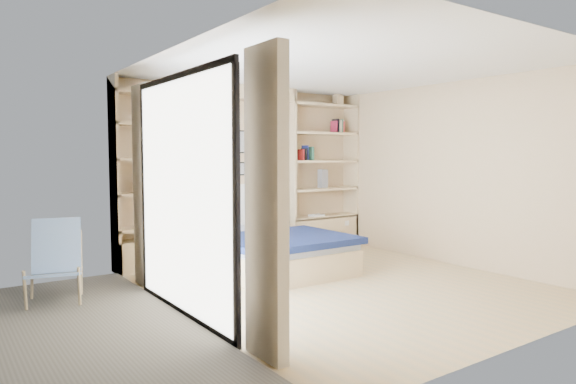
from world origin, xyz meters
TOP-DOWN VIEW (x-y plane):
  - ground at (0.00, 0.00)m, footprint 4.50×4.50m
  - room_shell at (-0.39, 1.52)m, footprint 4.50×4.50m
  - bed at (-0.28, 1.13)m, footprint 1.62×2.11m
  - photo_gallery at (-0.45, 2.22)m, footprint 1.48×0.02m
  - reading_lamps at (-0.30, 2.00)m, footprint 1.92×0.12m
  - shelf_decor at (1.11, 2.07)m, footprint 3.48×0.23m
  - deck_chair at (-2.85, 1.24)m, footprint 0.70×0.95m

SIDE VIEW (x-z plane):
  - ground at x=0.00m, z-range 0.00..0.00m
  - bed at x=-0.28m, z-range -0.27..0.80m
  - deck_chair at x=-2.85m, z-range -0.02..0.83m
  - room_shell at x=-0.39m, z-range -1.17..3.33m
  - reading_lamps at x=-0.30m, z-range 1.03..1.17m
  - photo_gallery at x=-0.45m, z-range 1.19..2.01m
  - shelf_decor at x=1.11m, z-range 0.69..2.72m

